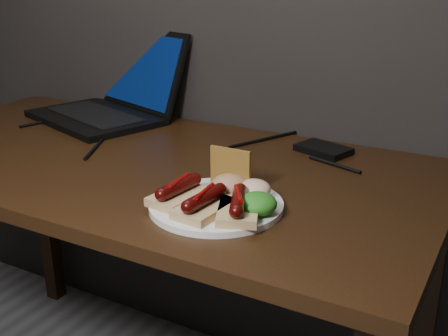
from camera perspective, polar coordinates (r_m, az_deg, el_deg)
name	(u,v)px	position (r m, az deg, el deg)	size (l,w,h in m)	color
desk	(137,193)	(1.36, -8.79, -2.49)	(1.40, 0.70, 0.75)	black
laptop	(112,99)	(1.69, -11.33, 6.86)	(0.46, 0.44, 0.25)	black
hard_drive	(323,149)	(1.37, 10.06, 1.88)	(0.12, 0.08, 0.02)	black
desk_cables	(172,139)	(1.44, -5.30, 2.90)	(0.93, 0.44, 0.01)	black
plate	(216,205)	(1.04, -0.80, -3.79)	(0.25, 0.25, 0.01)	white
bread_sausage_left	(179,192)	(1.05, -4.60, -2.47)	(0.08, 0.12, 0.04)	#DCB181
bread_sausage_center	(205,204)	(0.99, -1.99, -3.66)	(0.08, 0.12, 0.04)	#DCB181
bread_sausage_right	(238,206)	(0.98, 1.46, -3.91)	(0.11, 0.13, 0.04)	#DCB181
crispbread	(230,169)	(1.08, 0.64, -0.14)	(0.09, 0.01, 0.09)	#AF7A30
salad_greens	(257,204)	(0.99, 3.42, -3.63)	(0.07, 0.07, 0.04)	#165110
salsa_mound	(230,185)	(1.07, 0.58, -1.72)	(0.07, 0.07, 0.04)	maroon
coleslaw_mound	(254,189)	(1.06, 3.06, -2.16)	(0.06, 0.06, 0.04)	white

